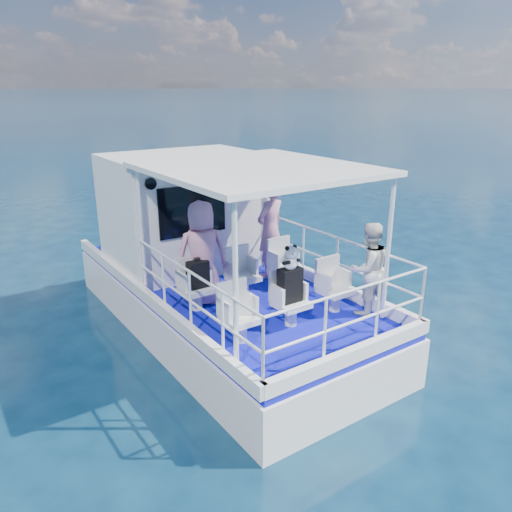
# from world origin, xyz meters

# --- Properties ---
(ground) EXTENTS (2000.00, 2000.00, 0.00)m
(ground) POSITION_xyz_m (0.00, 0.00, 0.00)
(ground) COLOR #072037
(ground) RESTS_ON ground
(hull) EXTENTS (3.00, 7.00, 1.60)m
(hull) POSITION_xyz_m (0.00, 1.00, 0.00)
(hull) COLOR white
(hull) RESTS_ON ground
(deck) EXTENTS (2.90, 6.90, 0.10)m
(deck) POSITION_xyz_m (0.00, 1.00, 0.85)
(deck) COLOR #0B0C9B
(deck) RESTS_ON hull
(cabin) EXTENTS (2.85, 2.00, 2.20)m
(cabin) POSITION_xyz_m (0.00, 2.30, 2.00)
(cabin) COLOR white
(cabin) RESTS_ON deck
(canopy) EXTENTS (3.00, 3.20, 0.08)m
(canopy) POSITION_xyz_m (0.00, -0.20, 3.14)
(canopy) COLOR white
(canopy) RESTS_ON cabin
(canopy_posts) EXTENTS (2.77, 2.97, 2.20)m
(canopy_posts) POSITION_xyz_m (0.00, -0.25, 2.00)
(canopy_posts) COLOR white
(canopy_posts) RESTS_ON deck
(railings) EXTENTS (2.84, 3.59, 1.00)m
(railings) POSITION_xyz_m (0.00, -0.58, 1.40)
(railings) COLOR white
(railings) RESTS_ON deck
(seat_port_fwd) EXTENTS (0.48, 0.46, 0.38)m
(seat_port_fwd) POSITION_xyz_m (-0.90, 0.20, 1.09)
(seat_port_fwd) COLOR silver
(seat_port_fwd) RESTS_ON deck
(seat_center_fwd) EXTENTS (0.48, 0.46, 0.38)m
(seat_center_fwd) POSITION_xyz_m (0.00, 0.20, 1.09)
(seat_center_fwd) COLOR silver
(seat_center_fwd) RESTS_ON deck
(seat_stbd_fwd) EXTENTS (0.48, 0.46, 0.38)m
(seat_stbd_fwd) POSITION_xyz_m (0.90, 0.20, 1.09)
(seat_stbd_fwd) COLOR silver
(seat_stbd_fwd) RESTS_ON deck
(seat_port_aft) EXTENTS (0.48, 0.46, 0.38)m
(seat_port_aft) POSITION_xyz_m (-0.90, -1.10, 1.09)
(seat_port_aft) COLOR silver
(seat_port_aft) RESTS_ON deck
(seat_center_aft) EXTENTS (0.48, 0.46, 0.38)m
(seat_center_aft) POSITION_xyz_m (0.00, -1.10, 1.09)
(seat_center_aft) COLOR silver
(seat_center_aft) RESTS_ON deck
(seat_stbd_aft) EXTENTS (0.48, 0.46, 0.38)m
(seat_stbd_aft) POSITION_xyz_m (0.90, -1.10, 1.09)
(seat_stbd_aft) COLOR silver
(seat_stbd_aft) RESTS_ON deck
(passenger_port_fwd) EXTENTS (0.74, 0.60, 1.73)m
(passenger_port_fwd) POSITION_xyz_m (-0.69, 0.35, 1.76)
(passenger_port_fwd) COLOR #C17D99
(passenger_port_fwd) RESTS_ON deck
(passenger_stbd_fwd) EXTENTS (0.75, 0.59, 1.81)m
(passenger_stbd_fwd) POSITION_xyz_m (0.96, 0.75, 1.81)
(passenger_stbd_fwd) COLOR #CB83A7
(passenger_stbd_fwd) RESTS_ON deck
(passenger_stbd_aft) EXTENTS (0.78, 0.65, 1.47)m
(passenger_stbd_aft) POSITION_xyz_m (1.25, -1.42, 1.64)
(passenger_stbd_aft) COLOR silver
(passenger_stbd_aft) RESTS_ON deck
(backpack_port) EXTENTS (0.33, 0.19, 0.44)m
(backpack_port) POSITION_xyz_m (-0.87, 0.19, 1.50)
(backpack_port) COLOR black
(backpack_port) RESTS_ON seat_port_fwd
(backpack_center) EXTENTS (0.35, 0.20, 0.52)m
(backpack_center) POSITION_xyz_m (-0.02, -1.08, 1.54)
(backpack_center) COLOR black
(backpack_center) RESTS_ON seat_center_aft
(compact_camera) EXTENTS (0.09, 0.06, 0.06)m
(compact_camera) POSITION_xyz_m (-0.87, 0.20, 1.74)
(compact_camera) COLOR black
(compact_camera) RESTS_ON backpack_port
(panda) EXTENTS (0.23, 0.20, 0.36)m
(panda) POSITION_xyz_m (-0.03, -1.10, 1.98)
(panda) COLOR silver
(panda) RESTS_ON backpack_center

